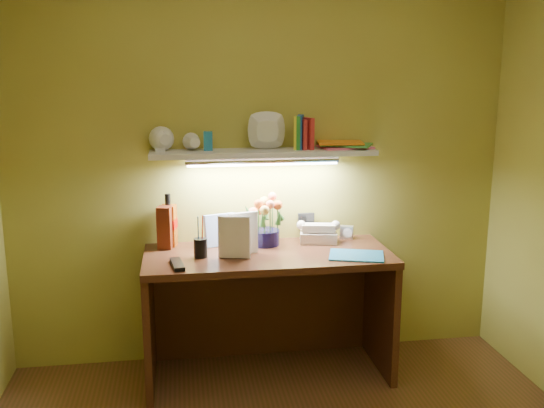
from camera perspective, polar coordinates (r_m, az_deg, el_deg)
The scene contains 13 objects.
desk at distance 3.58m, azimuth -0.36°, elevation -10.36°, with size 1.40×0.60×0.75m, color #3C1A10.
flower_bouquet at distance 3.58m, azimuth -0.72°, elevation -1.40°, with size 0.20×0.20×0.32m, color black, non-canonical shape.
telephone at distance 3.67m, azimuth 4.38°, elevation -2.57°, with size 0.22×0.16×0.13m, color beige, non-canonical shape.
desk_clock at distance 3.76m, azimuth 7.04°, elevation -2.64°, with size 0.08×0.04×0.08m, color silver.
whisky_bottle at distance 3.60m, azimuth -9.72°, elevation -1.50°, with size 0.08×0.08×0.31m, color #A33F06, non-canonical shape.
whisky_box at distance 3.56m, azimuth -10.04°, elevation -2.20°, with size 0.08×0.08×0.25m, color #541C0B.
pen_cup at distance 3.37m, azimuth -6.75°, elevation -3.51°, with size 0.07×0.07×0.18m, color black.
art_card at distance 3.59m, azimuth -4.91°, elevation -2.44°, with size 0.19×0.04×0.19m, color silver, non-canonical shape.
tv_remote at distance 3.25m, azimuth -8.90°, elevation -5.62°, with size 0.05×0.19×0.02m, color black.
blue_folder at distance 3.42m, azimuth 7.95°, elevation -4.82°, with size 0.30×0.22×0.01m, color teal.
desk_book_a at distance 3.34m, azimuth -5.11°, elevation -3.10°, with size 0.18×0.02×0.24m, color silver.
desk_book_b at distance 3.36m, azimuth -4.12°, elevation -2.94°, with size 0.18×0.02×0.24m, color silver.
wall_shelf at distance 3.50m, azimuth -0.91°, elevation 5.44°, with size 1.32×0.30×0.23m.
Camera 1 is at (-0.48, -2.07, 1.75)m, focal length 40.00 mm.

